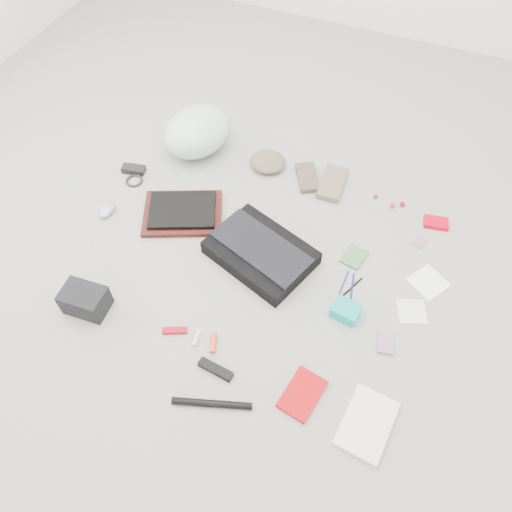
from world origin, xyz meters
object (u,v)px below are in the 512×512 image
at_px(messenger_bag, 261,253).
at_px(book_red, 302,394).
at_px(laptop, 182,210).
at_px(accordion_wallet, 346,311).
at_px(bike_helmet, 197,132).
at_px(camera_bag, 85,300).

bearing_deg(messenger_bag, book_red, -34.80).
xyz_separation_m(laptop, accordion_wallet, (0.84, -0.22, -0.01)).
height_order(bike_helmet, accordion_wallet, bike_helmet).
relative_size(camera_bag, book_red, 0.95).
relative_size(bike_helmet, accordion_wallet, 3.42).
height_order(messenger_bag, book_red, messenger_bag).
bearing_deg(laptop, bike_helmet, 83.61).
height_order(book_red, accordion_wallet, accordion_wallet).
bearing_deg(camera_bag, laptop, 74.03).
bearing_deg(messenger_bag, camera_bag, -118.65).
bearing_deg(camera_bag, messenger_bag, 38.20).
bearing_deg(camera_bag, bike_helmet, 86.68).
height_order(messenger_bag, accordion_wallet, messenger_bag).
distance_m(messenger_bag, accordion_wallet, 0.44).
height_order(laptop, bike_helmet, bike_helmet).
bearing_deg(laptop, camera_bag, -125.71).
bearing_deg(book_red, accordion_wallet, 93.26).
bearing_deg(bike_helmet, messenger_bag, -25.45).
distance_m(laptop, book_red, 1.00).
xyz_separation_m(laptop, book_red, (0.80, -0.60, -0.03)).
bearing_deg(messenger_bag, bike_helmet, 156.18).
bearing_deg(accordion_wallet, book_red, -89.25).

